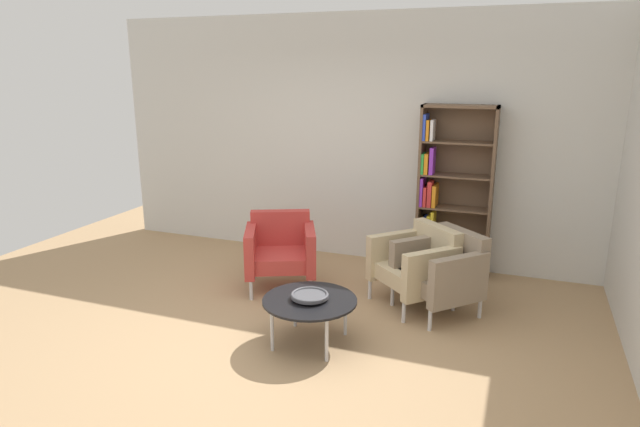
{
  "coord_description": "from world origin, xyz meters",
  "views": [
    {
      "loc": [
        1.88,
        -3.81,
        2.28
      ],
      "look_at": [
        0.12,
        0.84,
        0.95
      ],
      "focal_mm": 30.67,
      "sensor_mm": 36.0,
      "label": 1
    }
  ],
  "objects_px": {
    "bookshelf_tall": "(448,194)",
    "armchair_corner_red": "(442,270)",
    "armchair_near_window": "(418,264)",
    "coffee_table_low": "(310,302)",
    "armchair_spare_guest": "(281,249)",
    "decorative_bowl": "(310,295)"
  },
  "relations": [
    {
      "from": "armchair_spare_guest",
      "to": "armchair_corner_red",
      "type": "relative_size",
      "value": 0.96
    },
    {
      "from": "bookshelf_tall",
      "to": "armchair_corner_red",
      "type": "distance_m",
      "value": 1.2
    },
    {
      "from": "armchair_near_window",
      "to": "armchair_corner_red",
      "type": "relative_size",
      "value": 1.0
    },
    {
      "from": "armchair_near_window",
      "to": "armchair_spare_guest",
      "type": "height_order",
      "value": "same"
    },
    {
      "from": "armchair_near_window",
      "to": "bookshelf_tall",
      "type": "bearing_deg",
      "value": 125.98
    },
    {
      "from": "coffee_table_low",
      "to": "armchair_spare_guest",
      "type": "xyz_separation_m",
      "value": [
        -0.76,
        1.06,
        0.04
      ]
    },
    {
      "from": "coffee_table_low",
      "to": "armchair_spare_guest",
      "type": "relative_size",
      "value": 0.88
    },
    {
      "from": "bookshelf_tall",
      "to": "decorative_bowl",
      "type": "relative_size",
      "value": 5.94
    },
    {
      "from": "armchair_corner_red",
      "to": "decorative_bowl",
      "type": "bearing_deg",
      "value": -89.16
    },
    {
      "from": "decorative_bowl",
      "to": "armchair_spare_guest",
      "type": "distance_m",
      "value": 1.31
    },
    {
      "from": "coffee_table_low",
      "to": "armchair_corner_red",
      "type": "bearing_deg",
      "value": 47.97
    },
    {
      "from": "decorative_bowl",
      "to": "armchair_near_window",
      "type": "relative_size",
      "value": 0.34
    },
    {
      "from": "decorative_bowl",
      "to": "armchair_corner_red",
      "type": "bearing_deg",
      "value": 47.97
    },
    {
      "from": "bookshelf_tall",
      "to": "armchair_near_window",
      "type": "relative_size",
      "value": 2.0
    },
    {
      "from": "coffee_table_low",
      "to": "decorative_bowl",
      "type": "height_order",
      "value": "decorative_bowl"
    },
    {
      "from": "decorative_bowl",
      "to": "armchair_near_window",
      "type": "height_order",
      "value": "armchair_near_window"
    },
    {
      "from": "decorative_bowl",
      "to": "armchair_corner_red",
      "type": "xyz_separation_m",
      "value": [
        0.94,
        1.05,
        -0.02
      ]
    },
    {
      "from": "coffee_table_low",
      "to": "armchair_near_window",
      "type": "height_order",
      "value": "armchair_near_window"
    },
    {
      "from": "armchair_near_window",
      "to": "armchair_corner_red",
      "type": "distance_m",
      "value": 0.26
    },
    {
      "from": "armchair_corner_red",
      "to": "armchair_near_window",
      "type": "bearing_deg",
      "value": -154.06
    },
    {
      "from": "bookshelf_tall",
      "to": "decorative_bowl",
      "type": "height_order",
      "value": "bookshelf_tall"
    },
    {
      "from": "decorative_bowl",
      "to": "armchair_near_window",
      "type": "bearing_deg",
      "value": 58.42
    }
  ]
}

